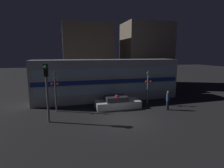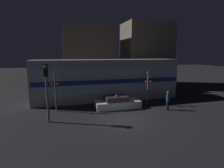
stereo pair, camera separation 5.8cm
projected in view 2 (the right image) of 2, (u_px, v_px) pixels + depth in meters
name	position (u px, v px, depth m)	size (l,w,h in m)	color
ground_plane	(123.00, 119.00, 13.81)	(120.00, 120.00, 0.00)	black
train	(107.00, 80.00, 19.70)	(15.94, 3.04, 4.51)	#B7BABF
police_car	(117.00, 103.00, 16.83)	(4.30, 1.79, 1.27)	silver
pedestrian	(168.00, 100.00, 16.04)	(0.30, 0.30, 1.78)	black
crossing_signal_near	(148.00, 86.00, 17.59)	(0.72, 0.31, 3.42)	slate
crossing_signal_far	(55.00, 90.00, 15.45)	(0.72, 0.31, 3.58)	slate
traffic_light_corner	(47.00, 85.00, 12.80)	(0.30, 0.46, 4.40)	slate
building_left	(87.00, 57.00, 26.70)	(6.95, 6.44, 9.36)	brown
building_center	(146.00, 55.00, 28.67)	(7.38, 5.40, 9.98)	#726656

